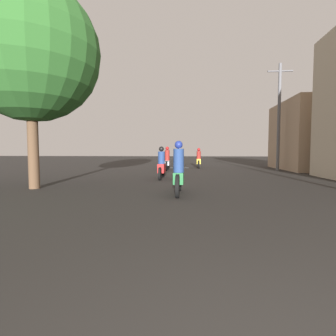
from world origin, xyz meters
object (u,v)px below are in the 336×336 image
motorcycle_silver (167,161)px  motorcycle_yellow (199,160)px  motorcycle_green (179,173)px  street_tree (30,52)px  motorcycle_red (162,166)px  utility_pole_far (279,115)px  building_right_far (318,136)px  motorcycle_blue (179,158)px

motorcycle_silver → motorcycle_yellow: size_ratio=0.94×
motorcycle_green → street_tree: size_ratio=0.28×
motorcycle_red → motorcycle_silver: bearing=100.0°
motorcycle_yellow → utility_pole_far: 6.41m
motorcycle_yellow → street_tree: 13.66m
motorcycle_yellow → street_tree: (-6.01, -11.57, 4.07)m
motorcycle_silver → building_right_far: (10.42, 1.61, 1.73)m
motorcycle_yellow → motorcycle_green: bearing=-96.0°
motorcycle_blue → street_tree: bearing=-109.4°
motorcycle_red → street_tree: street_tree is taller
motorcycle_green → utility_pole_far: bearing=56.8°
motorcycle_blue → street_tree: (-4.31, -16.02, 4.04)m
street_tree → motorcycle_yellow: bearing=62.5°
motorcycle_yellow → motorcycle_silver: bearing=-132.0°
building_right_far → utility_pole_far: bearing=-158.4°
motorcycle_green → utility_pole_far: 12.19m
motorcycle_green → motorcycle_silver: motorcycle_green is taller
motorcycle_green → motorcycle_blue: size_ratio=1.01×
utility_pole_far → street_tree: (-11.21, -9.40, 1.01)m
motorcycle_red → motorcycle_blue: bearing=96.3°
motorcycle_blue → utility_pole_far: size_ratio=0.28×
motorcycle_red → building_right_far: (10.17, 7.00, 1.75)m
motorcycle_blue → motorcycle_red: bearing=-95.3°
motorcycle_yellow → motorcycle_blue: 4.77m
motorcycle_yellow → street_tree: bearing=-119.3°
motorcycle_silver → motorcycle_yellow: (2.17, 2.57, -0.03)m
street_tree → motorcycle_blue: bearing=74.9°
motorcycle_silver → street_tree: size_ratio=0.27×
motorcycle_yellow → building_right_far: bearing=-8.5°
motorcycle_red → street_tree: 6.80m
motorcycle_red → utility_pole_far: size_ratio=0.28×
utility_pole_far → motorcycle_green: bearing=-121.0°
motorcycle_green → motorcycle_yellow: motorcycle_green is taller
motorcycle_silver → motorcycle_blue: bearing=90.6°
motorcycle_blue → building_right_far: size_ratio=0.31×
motorcycle_green → motorcycle_red: motorcycle_green is taller
building_right_far → street_tree: 17.92m
building_right_far → street_tree: bearing=-143.4°
motorcycle_green → motorcycle_silver: bearing=95.4°
motorcycle_red → building_right_far: bearing=41.9°
building_right_far → utility_pole_far: (-3.05, -1.21, 1.31)m
motorcycle_red → motorcycle_silver: size_ratio=1.03×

